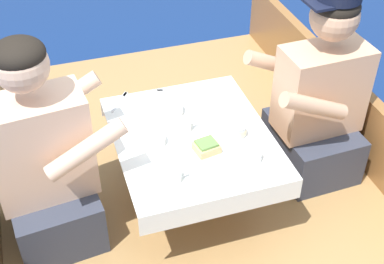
% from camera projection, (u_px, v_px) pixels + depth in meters
% --- Properties ---
extents(ground_plane, '(60.00, 60.00, 0.00)m').
position_uv_depth(ground_plane, '(190.00, 238.00, 2.85)').
color(ground_plane, navy).
extents(boat_deck, '(1.92, 2.83, 0.34)m').
position_uv_depth(boat_deck, '(190.00, 216.00, 2.75)').
color(boat_deck, '#A87F4C').
rests_on(boat_deck, ground_plane).
extents(gunwale_starboard, '(0.06, 2.83, 0.38)m').
position_uv_depth(gunwale_starboard, '(363.00, 127.00, 2.74)').
color(gunwale_starboard, '#936033').
rests_on(gunwale_starboard, boat_deck).
extents(cockpit_table, '(0.68, 0.81, 0.38)m').
position_uv_depth(cockpit_table, '(192.00, 142.00, 2.40)').
color(cockpit_table, '#B2B2B7').
rests_on(cockpit_table, boat_deck).
extents(person_port, '(0.55, 0.49, 0.98)m').
position_uv_depth(person_port, '(45.00, 165.00, 2.21)').
color(person_port, '#333847').
rests_on(person_port, boat_deck).
extents(person_starboard, '(0.53, 0.45, 0.99)m').
position_uv_depth(person_starboard, '(318.00, 102.00, 2.54)').
color(person_starboard, '#333847').
rests_on(person_starboard, boat_deck).
extents(plate_sandwich, '(0.17, 0.17, 0.01)m').
position_uv_depth(plate_sandwich, '(206.00, 152.00, 2.29)').
color(plate_sandwich, silver).
rests_on(plate_sandwich, cockpit_table).
extents(plate_bread, '(0.17, 0.17, 0.01)m').
position_uv_depth(plate_bread, '(206.00, 100.00, 2.58)').
color(plate_bread, silver).
rests_on(plate_bread, cockpit_table).
extents(sandwich, '(0.11, 0.11, 0.05)m').
position_uv_depth(sandwich, '(206.00, 147.00, 2.27)').
color(sandwich, tan).
rests_on(sandwich, plate_sandwich).
extents(bowl_port_near, '(0.13, 0.13, 0.04)m').
position_uv_depth(bowl_port_near, '(151.00, 139.00, 2.33)').
color(bowl_port_near, silver).
rests_on(bowl_port_near, cockpit_table).
extents(bowl_starboard_near, '(0.15, 0.15, 0.04)m').
position_uv_depth(bowl_starboard_near, '(168.00, 109.00, 2.50)').
color(bowl_starboard_near, silver).
rests_on(bowl_starboard_near, cockpit_table).
extents(bowl_center_far, '(0.14, 0.14, 0.04)m').
position_uv_depth(bowl_center_far, '(246.00, 154.00, 2.25)').
color(bowl_center_far, silver).
rests_on(bowl_center_far, cockpit_table).
extents(coffee_cup_port, '(0.10, 0.07, 0.06)m').
position_uv_depth(coffee_cup_port, '(174.00, 175.00, 2.14)').
color(coffee_cup_port, silver).
rests_on(coffee_cup_port, cockpit_table).
extents(coffee_cup_starboard, '(0.10, 0.07, 0.05)m').
position_uv_depth(coffee_cup_starboard, '(184.00, 125.00, 2.40)').
color(coffee_cup_starboard, silver).
rests_on(coffee_cup_starboard, cockpit_table).
extents(tin_can, '(0.07, 0.07, 0.05)m').
position_uv_depth(tin_can, '(239.00, 131.00, 2.36)').
color(tin_can, silver).
rests_on(tin_can, cockpit_table).
extents(utensil_knife_port, '(0.10, 0.15, 0.00)m').
position_uv_depth(utensil_knife_port, '(185.00, 142.00, 2.34)').
color(utensil_knife_port, silver).
rests_on(utensil_knife_port, cockpit_table).
extents(utensil_spoon_center, '(0.14, 0.12, 0.01)m').
position_uv_depth(utensil_spoon_center, '(161.00, 93.00, 2.63)').
color(utensil_spoon_center, silver).
rests_on(utensil_spoon_center, cockpit_table).
extents(utensil_fork_port, '(0.17, 0.06, 0.00)m').
position_uv_depth(utensil_fork_port, '(170.00, 90.00, 2.65)').
color(utensil_fork_port, silver).
rests_on(utensil_fork_port, cockpit_table).
extents(utensil_fork_starboard, '(0.11, 0.15, 0.00)m').
position_uv_depth(utensil_fork_starboard, '(121.00, 100.00, 2.59)').
color(utensil_fork_starboard, silver).
rests_on(utensil_fork_starboard, cockpit_table).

